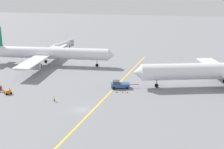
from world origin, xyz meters
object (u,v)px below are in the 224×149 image
(airliner_being_pushed, at_px, (221,71))
(traffic_cone_wingtip_starboard, at_px, (117,92))
(ground_crew_ramp_agent_by_cones, at_px, (54,99))
(jet_bridge, at_px, (66,44))
(pushback_tug, at_px, (120,85))
(gse_gpu_cart_small, at_px, (8,92))
(traffic_cone_nose_right, at_px, (123,92))
(traffic_cone_wingtip_port, at_px, (127,92))
(airliner_at_gate_left, at_px, (49,53))

(airliner_being_pushed, distance_m, traffic_cone_wingtip_starboard, 36.73)
(ground_crew_ramp_agent_by_cones, bearing_deg, jet_bridge, 109.14)
(airliner_being_pushed, height_order, ground_crew_ramp_agent_by_cones, airliner_being_pushed)
(pushback_tug, distance_m, gse_gpu_cart_small, 36.18)
(traffic_cone_nose_right, bearing_deg, gse_gpu_cart_small, -164.29)
(traffic_cone_wingtip_port, bearing_deg, traffic_cone_nose_right, 177.58)
(airliner_being_pushed, relative_size, pushback_tug, 6.18)
(gse_gpu_cart_small, relative_size, traffic_cone_nose_right, 4.39)
(pushback_tug, bearing_deg, traffic_cone_wingtip_port, -50.72)
(traffic_cone_wingtip_port, bearing_deg, jet_bridge, 128.04)
(airliner_at_gate_left, distance_m, pushback_tug, 43.67)
(traffic_cone_wingtip_port, xyz_separation_m, traffic_cone_nose_right, (-1.54, 0.07, 0.00))
(airliner_being_pushed, relative_size, traffic_cone_nose_right, 97.24)
(traffic_cone_wingtip_starboard, bearing_deg, jet_bridge, 125.61)
(pushback_tug, xyz_separation_m, traffic_cone_nose_right, (1.89, -4.12, -0.94))
(traffic_cone_wingtip_starboard, height_order, traffic_cone_wingtip_port, same)
(airliner_being_pushed, xyz_separation_m, pushback_tug, (-33.24, -10.34, -4.07))
(airliner_at_gate_left, relative_size, ground_crew_ramp_agent_by_cones, 36.00)
(traffic_cone_wingtip_port, relative_size, jet_bridge, 0.04)
(airliner_at_gate_left, bearing_deg, traffic_cone_wingtip_port, -34.84)
(airliner_being_pushed, bearing_deg, traffic_cone_wingtip_port, -154.03)
(airliner_being_pushed, xyz_separation_m, traffic_cone_nose_right, (-31.36, -14.46, -5.01))
(airliner_at_gate_left, distance_m, traffic_cone_wingtip_starboard, 46.50)
(airliner_being_pushed, height_order, jet_bridge, airliner_being_pushed)
(pushback_tug, height_order, traffic_cone_wingtip_starboard, pushback_tug)
(airliner_being_pushed, relative_size, jet_bridge, 3.49)
(gse_gpu_cart_small, relative_size, jet_bridge, 0.16)
(ground_crew_ramp_agent_by_cones, height_order, traffic_cone_nose_right, ground_crew_ramp_agent_by_cones)
(airliner_at_gate_left, bearing_deg, gse_gpu_cart_small, -85.19)
(gse_gpu_cart_small, xyz_separation_m, traffic_cone_nose_right, (35.23, 9.91, -0.52))
(airliner_being_pushed, xyz_separation_m, traffic_cone_wingtip_port, (-29.82, -14.52, -5.01))
(ground_crew_ramp_agent_by_cones, height_order, traffic_cone_wingtip_starboard, ground_crew_ramp_agent_by_cones)
(airliner_at_gate_left, bearing_deg, traffic_cone_wingtip_starboard, -37.67)
(airliner_being_pushed, bearing_deg, traffic_cone_nose_right, -155.25)
(traffic_cone_wingtip_port, distance_m, traffic_cone_nose_right, 1.54)
(traffic_cone_wingtip_starboard, bearing_deg, airliner_at_gate_left, 142.33)
(jet_bridge, bearing_deg, gse_gpu_cart_small, -84.24)
(gse_gpu_cart_small, height_order, ground_crew_ramp_agent_by_cones, gse_gpu_cart_small)
(traffic_cone_wingtip_starboard, distance_m, jet_bridge, 68.82)
(airliner_at_gate_left, distance_m, traffic_cone_wingtip_port, 48.91)
(pushback_tug, bearing_deg, jet_bridge, 127.94)
(jet_bridge, bearing_deg, ground_crew_ramp_agent_by_cones, -70.86)
(airliner_at_gate_left, height_order, jet_bridge, airliner_at_gate_left)
(airliner_at_gate_left, xyz_separation_m, airliner_being_pushed, (69.75, -13.28, 0.03))
(airliner_being_pushed, xyz_separation_m, jet_bridge, (-73.17, 40.88, -1.23))
(airliner_being_pushed, bearing_deg, ground_crew_ramp_agent_by_cones, -151.57)
(ground_crew_ramp_agent_by_cones, bearing_deg, airliner_at_gate_left, 116.59)
(jet_bridge, bearing_deg, traffic_cone_wingtip_port, -51.96)
(airliner_being_pushed, bearing_deg, traffic_cone_wingtip_starboard, -155.68)
(pushback_tug, distance_m, traffic_cone_wingtip_starboard, 4.74)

